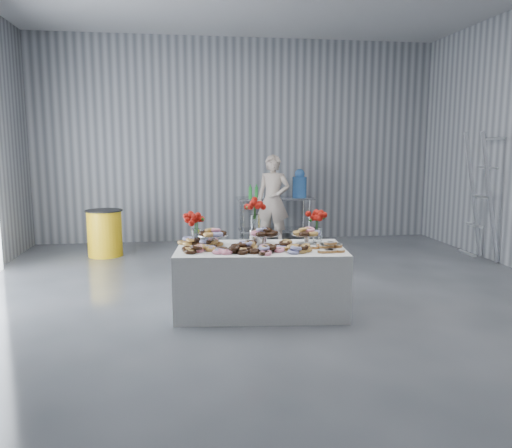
{
  "coord_description": "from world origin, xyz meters",
  "views": [
    {
      "loc": [
        -1.1,
        -5.56,
        1.89
      ],
      "look_at": [
        -0.25,
        0.3,
        0.97
      ],
      "focal_mm": 35.0,
      "sensor_mm": 36.0,
      "label": 1
    }
  ],
  "objects_px": {
    "water_jug": "(300,184)",
    "stepladder": "(481,197)",
    "person": "(273,201)",
    "display_table": "(260,279)",
    "prep_table": "(275,211)",
    "trash_barrel": "(105,233)"
  },
  "relations": [
    {
      "from": "water_jug",
      "to": "stepladder",
      "type": "bearing_deg",
      "value": -39.02
    },
    {
      "from": "person",
      "to": "stepladder",
      "type": "relative_size",
      "value": 0.81
    },
    {
      "from": "display_table",
      "to": "water_jug",
      "type": "bearing_deg",
      "value": 71.08
    },
    {
      "from": "person",
      "to": "stepladder",
      "type": "xyz_separation_m",
      "value": [
        3.17,
        -1.74,
        0.2
      ]
    },
    {
      "from": "stepladder",
      "to": "water_jug",
      "type": "bearing_deg",
      "value": 140.98
    },
    {
      "from": "prep_table",
      "to": "person",
      "type": "relative_size",
      "value": 0.86
    },
    {
      "from": "display_table",
      "to": "person",
      "type": "height_order",
      "value": "person"
    },
    {
      "from": "prep_table",
      "to": "water_jug",
      "type": "xyz_separation_m",
      "value": [
        0.5,
        -0.0,
        0.53
      ]
    },
    {
      "from": "person",
      "to": "trash_barrel",
      "type": "xyz_separation_m",
      "value": [
        -3.06,
        -0.49,
        -0.47
      ]
    },
    {
      "from": "water_jug",
      "to": "stepladder",
      "type": "height_order",
      "value": "stepladder"
    },
    {
      "from": "display_table",
      "to": "person",
      "type": "relative_size",
      "value": 1.09
    },
    {
      "from": "prep_table",
      "to": "trash_barrel",
      "type": "bearing_deg",
      "value": -165.2
    },
    {
      "from": "prep_table",
      "to": "person",
      "type": "bearing_deg",
      "value": -105.0
    },
    {
      "from": "display_table",
      "to": "trash_barrel",
      "type": "distance_m",
      "value": 4.0
    },
    {
      "from": "water_jug",
      "to": "person",
      "type": "distance_m",
      "value": 0.74
    },
    {
      "from": "water_jug",
      "to": "stepladder",
      "type": "relative_size",
      "value": 0.26
    },
    {
      "from": "display_table",
      "to": "prep_table",
      "type": "xyz_separation_m",
      "value": [
        0.92,
        4.15,
        0.24
      ]
    },
    {
      "from": "water_jug",
      "to": "stepladder",
      "type": "distance_m",
      "value": 3.32
    },
    {
      "from": "display_table",
      "to": "trash_barrel",
      "type": "relative_size",
      "value": 2.35
    },
    {
      "from": "person",
      "to": "trash_barrel",
      "type": "bearing_deg",
      "value": -149.29
    },
    {
      "from": "prep_table",
      "to": "trash_barrel",
      "type": "xyz_separation_m",
      "value": [
        -3.15,
        -0.83,
        -0.21
      ]
    },
    {
      "from": "trash_barrel",
      "to": "stepladder",
      "type": "distance_m",
      "value": 6.39
    }
  ]
}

